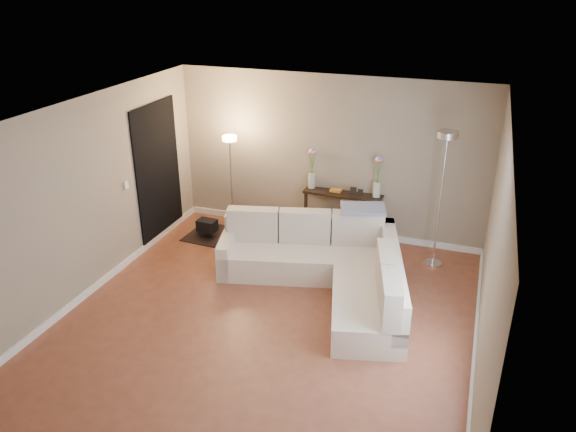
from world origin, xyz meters
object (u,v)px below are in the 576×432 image
(console_table, at_px, (338,211))
(floor_lamp_lit, at_px, (231,165))
(floor_lamp_unlit, at_px, (443,173))
(sectional_sofa, at_px, (329,266))

(console_table, distance_m, floor_lamp_lit, 1.88)
(floor_lamp_lit, distance_m, floor_lamp_unlit, 3.31)
(console_table, xyz_separation_m, floor_lamp_unlit, (1.60, -0.45, 1.00))
(sectional_sofa, bearing_deg, console_table, 100.71)
(console_table, height_order, floor_lamp_lit, floor_lamp_lit)
(console_table, relative_size, floor_lamp_lit, 0.78)
(console_table, bearing_deg, floor_lamp_unlit, -15.84)
(floor_lamp_lit, height_order, floor_lamp_unlit, floor_lamp_unlit)
(sectional_sofa, distance_m, floor_lamp_lit, 2.48)
(sectional_sofa, height_order, console_table, sectional_sofa)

